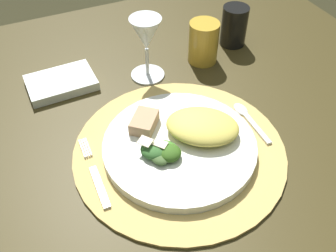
{
  "coord_description": "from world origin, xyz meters",
  "views": [
    {
      "loc": [
        -0.15,
        -0.48,
        1.25
      ],
      "look_at": [
        0.06,
        -0.02,
        0.75
      ],
      "focal_mm": 40.74,
      "sensor_mm": 36.0,
      "label": 1
    }
  ],
  "objects_px": {
    "dining_table": "(137,180)",
    "dinner_plate": "(180,146)",
    "fork": "(95,175)",
    "wine_glass": "(146,37)",
    "spoon": "(247,116)",
    "napkin": "(61,83)",
    "dark_tumbler": "(234,26)",
    "amber_tumbler": "(203,42)"
  },
  "relations": [
    {
      "from": "dinner_plate",
      "to": "amber_tumbler",
      "type": "relative_size",
      "value": 2.86
    },
    {
      "from": "dining_table",
      "to": "spoon",
      "type": "xyz_separation_m",
      "value": [
        0.22,
        -0.05,
        0.14
      ]
    },
    {
      "from": "spoon",
      "to": "napkin",
      "type": "bearing_deg",
      "value": 140.38
    },
    {
      "from": "dinner_plate",
      "to": "dark_tumbler",
      "type": "height_order",
      "value": "dark_tumbler"
    },
    {
      "from": "spoon",
      "to": "amber_tumbler",
      "type": "bearing_deg",
      "value": 85.58
    },
    {
      "from": "fork",
      "to": "amber_tumbler",
      "type": "xyz_separation_m",
      "value": [
        0.33,
        0.23,
        0.04
      ]
    },
    {
      "from": "fork",
      "to": "wine_glass",
      "type": "height_order",
      "value": "wine_glass"
    },
    {
      "from": "amber_tumbler",
      "to": "dark_tumbler",
      "type": "bearing_deg",
      "value": 18.02
    },
    {
      "from": "dining_table",
      "to": "napkin",
      "type": "height_order",
      "value": "napkin"
    },
    {
      "from": "fork",
      "to": "wine_glass",
      "type": "xyz_separation_m",
      "value": [
        0.19,
        0.23,
        0.09
      ]
    },
    {
      "from": "spoon",
      "to": "wine_glass",
      "type": "height_order",
      "value": "wine_glass"
    },
    {
      "from": "amber_tumbler",
      "to": "dark_tumbler",
      "type": "relative_size",
      "value": 1.0
    },
    {
      "from": "dinner_plate",
      "to": "wine_glass",
      "type": "xyz_separation_m",
      "value": [
        0.03,
        0.23,
        0.08
      ]
    },
    {
      "from": "dinner_plate",
      "to": "wine_glass",
      "type": "bearing_deg",
      "value": 81.71
    },
    {
      "from": "dining_table",
      "to": "wine_glass",
      "type": "height_order",
      "value": "wine_glass"
    },
    {
      "from": "spoon",
      "to": "napkin",
      "type": "xyz_separation_m",
      "value": [
        -0.31,
        0.25,
        0.0
      ]
    },
    {
      "from": "wine_glass",
      "to": "amber_tumbler",
      "type": "height_order",
      "value": "wine_glass"
    },
    {
      "from": "fork",
      "to": "dining_table",
      "type": "bearing_deg",
      "value": 35.87
    },
    {
      "from": "fork",
      "to": "dinner_plate",
      "type": "bearing_deg",
      "value": -1.2
    },
    {
      "from": "dining_table",
      "to": "amber_tumbler",
      "type": "xyz_separation_m",
      "value": [
        0.24,
        0.17,
        0.18
      ]
    },
    {
      "from": "dining_table",
      "to": "spoon",
      "type": "distance_m",
      "value": 0.27
    },
    {
      "from": "dining_table",
      "to": "fork",
      "type": "bearing_deg",
      "value": -144.13
    },
    {
      "from": "spoon",
      "to": "napkin",
      "type": "distance_m",
      "value": 0.4
    },
    {
      "from": "napkin",
      "to": "wine_glass",
      "type": "xyz_separation_m",
      "value": [
        0.18,
        -0.04,
        0.09
      ]
    },
    {
      "from": "dining_table",
      "to": "dark_tumbler",
      "type": "distance_m",
      "value": 0.43
    },
    {
      "from": "spoon",
      "to": "wine_glass",
      "type": "distance_m",
      "value": 0.26
    },
    {
      "from": "spoon",
      "to": "dark_tumbler",
      "type": "height_order",
      "value": "dark_tumbler"
    },
    {
      "from": "dinner_plate",
      "to": "wine_glass",
      "type": "height_order",
      "value": "wine_glass"
    },
    {
      "from": "dinner_plate",
      "to": "napkin",
      "type": "height_order",
      "value": "dinner_plate"
    },
    {
      "from": "napkin",
      "to": "amber_tumbler",
      "type": "relative_size",
      "value": 1.47
    },
    {
      "from": "dinner_plate",
      "to": "napkin",
      "type": "xyz_separation_m",
      "value": [
        -0.15,
        0.28,
        -0.01
      ]
    },
    {
      "from": "dark_tumbler",
      "to": "wine_glass",
      "type": "bearing_deg",
      "value": -171.7
    },
    {
      "from": "amber_tumbler",
      "to": "dinner_plate",
      "type": "bearing_deg",
      "value": -126.22
    },
    {
      "from": "wine_glass",
      "to": "dinner_plate",
      "type": "bearing_deg",
      "value": -98.29
    },
    {
      "from": "dining_table",
      "to": "dinner_plate",
      "type": "height_order",
      "value": "dinner_plate"
    },
    {
      "from": "dinner_plate",
      "to": "fork",
      "type": "distance_m",
      "value": 0.16
    },
    {
      "from": "spoon",
      "to": "napkin",
      "type": "relative_size",
      "value": 0.85
    },
    {
      "from": "spoon",
      "to": "wine_glass",
      "type": "bearing_deg",
      "value": 119.91
    },
    {
      "from": "spoon",
      "to": "amber_tumbler",
      "type": "xyz_separation_m",
      "value": [
        0.02,
        0.22,
        0.04
      ]
    },
    {
      "from": "dining_table",
      "to": "dark_tumbler",
      "type": "relative_size",
      "value": 13.69
    },
    {
      "from": "fork",
      "to": "dark_tumbler",
      "type": "relative_size",
      "value": 1.63
    },
    {
      "from": "wine_glass",
      "to": "dining_table",
      "type": "bearing_deg",
      "value": -120.59
    }
  ]
}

